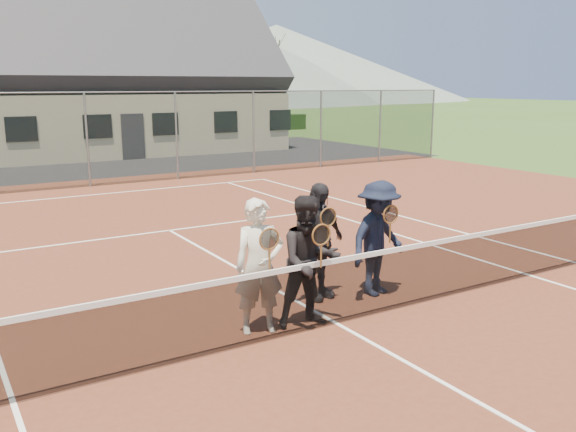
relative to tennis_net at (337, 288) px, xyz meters
name	(u,v)px	position (x,y,z in m)	size (l,w,h in m)	color
ground	(51,165)	(0.00, 20.00, -0.54)	(220.00, 220.00, 0.00)	#2E4C1B
court_surface	(337,325)	(0.00, 0.00, -0.53)	(30.00, 30.00, 0.02)	#562819
hedge_row	(9,132)	(0.00, 32.00, 0.01)	(40.00, 1.20, 1.10)	black
hill_centre	(85,34)	(20.00, 95.00, 10.46)	(120.00, 120.00, 22.00)	#54655A
hill_east	(277,64)	(55.00, 95.00, 6.46)	(90.00, 90.00, 14.00)	slate
court_markings	(337,324)	(0.00, 0.00, -0.51)	(11.03, 23.83, 0.01)	white
tennis_net	(337,288)	(0.00, 0.00, 0.00)	(11.68, 0.08, 1.10)	slate
perimeter_fence	(87,140)	(0.00, 13.50, 0.99)	(30.07, 0.07, 3.02)	slate
clubhouse	(114,69)	(4.00, 24.00, 3.45)	(15.60, 8.20, 7.70)	beige
tree_c	(35,40)	(2.00, 33.00, 5.25)	(3.20, 3.20, 7.77)	#392314
tree_d	(194,45)	(12.00, 33.00, 5.25)	(3.20, 3.20, 7.77)	#342513
tree_e	(271,48)	(18.00, 33.00, 5.25)	(3.20, 3.20, 7.77)	#372414
player_a	(259,266)	(-1.02, 0.33, 0.38)	(0.75, 0.59, 1.80)	silver
player_b	(310,262)	(-0.34, 0.18, 0.38)	(1.00, 0.85, 1.80)	black
player_c	(317,241)	(0.36, 1.01, 0.38)	(1.12, 0.64, 1.80)	black
player_d	(378,238)	(1.26, 0.68, 0.38)	(1.29, 0.93, 1.80)	black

